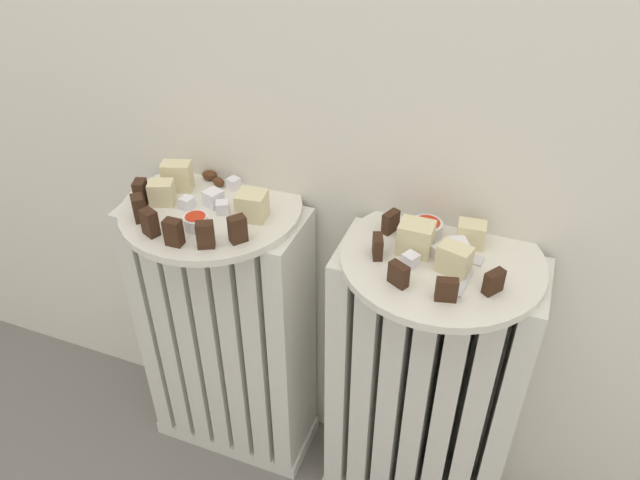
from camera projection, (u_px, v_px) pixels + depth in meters
name	position (u px, v px, depth m)	size (l,w,h in m)	color
radiator_left	(228.00, 338.00, 1.14)	(0.31, 0.14, 0.56)	silver
radiator_right	(422.00, 394.00, 1.04)	(0.31, 0.14, 0.56)	silver
plate_left	(212.00, 209.00, 0.97)	(0.29, 0.29, 0.01)	silver
plate_right	(442.00, 260.00, 0.87)	(0.29, 0.29, 0.01)	silver
dark_cake_slice_left_0	(141.00, 192.00, 0.96)	(0.02, 0.02, 0.04)	#382114
dark_cake_slice_left_1	(138.00, 208.00, 0.93)	(0.02, 0.02, 0.04)	#382114
dark_cake_slice_left_2	(150.00, 223.00, 0.89)	(0.02, 0.02, 0.04)	#382114
dark_cake_slice_left_3	(174.00, 232.00, 0.87)	(0.02, 0.02, 0.04)	#382114
dark_cake_slice_left_4	(205.00, 235.00, 0.87)	(0.02, 0.02, 0.04)	#382114
dark_cake_slice_left_5	(238.00, 229.00, 0.88)	(0.02, 0.02, 0.04)	#382114
marble_cake_slice_left_0	(162.00, 193.00, 0.97)	(0.04, 0.03, 0.04)	beige
marble_cake_slice_left_1	(252.00, 205.00, 0.93)	(0.04, 0.04, 0.04)	beige
marble_cake_slice_left_2	(177.00, 176.00, 1.00)	(0.05, 0.03, 0.05)	beige
turkish_delight_left_0	(222.00, 207.00, 0.95)	(0.02, 0.02, 0.02)	white
turkish_delight_left_1	(234.00, 183.00, 1.01)	(0.02, 0.02, 0.02)	white
turkish_delight_left_2	(187.00, 203.00, 0.96)	(0.02, 0.02, 0.02)	white
turkish_delight_left_3	(213.00, 198.00, 0.96)	(0.03, 0.03, 0.03)	white
medjool_date_left_0	(219.00, 182.00, 1.02)	(0.02, 0.02, 0.02)	#4C2814
medjool_date_left_1	(210.00, 175.00, 1.03)	(0.03, 0.02, 0.02)	#4C2814
jam_bowl_left	(196.00, 221.00, 0.91)	(0.04, 0.04, 0.02)	white
dark_cake_slice_right_0	(391.00, 222.00, 0.90)	(0.03, 0.01, 0.03)	#382114
dark_cake_slice_right_1	(378.00, 247.00, 0.85)	(0.03, 0.01, 0.03)	#382114
dark_cake_slice_right_2	(399.00, 274.00, 0.80)	(0.03, 0.01, 0.03)	#382114
dark_cake_slice_right_3	(447.00, 290.00, 0.78)	(0.03, 0.01, 0.03)	#382114
dark_cake_slice_right_4	(494.00, 282.00, 0.79)	(0.03, 0.01, 0.03)	#382114
marble_cake_slice_right_0	(454.00, 259.00, 0.82)	(0.04, 0.03, 0.04)	beige
marble_cake_slice_right_1	(471.00, 234.00, 0.87)	(0.04, 0.03, 0.04)	beige
marble_cake_slice_right_2	(416.00, 238.00, 0.86)	(0.05, 0.04, 0.05)	beige
turkish_delight_right_0	(440.00, 253.00, 0.85)	(0.02, 0.02, 0.02)	white
turkish_delight_right_1	(458.00, 247.00, 0.86)	(0.02, 0.02, 0.02)	white
turkish_delight_right_2	(411.00, 260.00, 0.84)	(0.02, 0.02, 0.02)	white
medjool_date_right_0	(456.00, 218.00, 0.93)	(0.02, 0.01, 0.02)	#4C2814
medjool_date_right_1	(434.00, 215.00, 0.93)	(0.02, 0.01, 0.02)	#4C2814
medjool_date_right_2	(473.00, 226.00, 0.91)	(0.03, 0.02, 0.02)	#4C2814
jam_bowl_right	(426.00, 227.00, 0.90)	(0.05, 0.05, 0.02)	white
fork	(470.00, 272.00, 0.83)	(0.02, 0.10, 0.00)	silver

